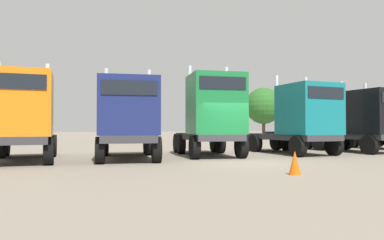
{
  "coord_description": "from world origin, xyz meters",
  "views": [
    {
      "loc": [
        -6.56,
        -13.27,
        1.44
      ],
      "look_at": [
        -0.86,
        3.99,
        1.79
      ],
      "focal_mm": 33.65,
      "sensor_mm": 36.0,
      "label": 1
    }
  ],
  "objects_px": {
    "semi_truck_green": "(212,115)",
    "semi_truck_teal": "(301,119)",
    "semi_truck_black": "(366,120)",
    "semi_truck_navy": "(128,118)",
    "semi_truck_orange": "(21,116)",
    "traffic_cone_mid": "(295,163)"
  },
  "relations": [
    {
      "from": "semi_truck_orange",
      "to": "semi_truck_black",
      "type": "distance_m",
      "value": 17.68
    },
    {
      "from": "semi_truck_orange",
      "to": "semi_truck_navy",
      "type": "xyz_separation_m",
      "value": [
        4.25,
        -0.27,
        -0.07
      ]
    },
    {
      "from": "semi_truck_navy",
      "to": "semi_truck_black",
      "type": "xyz_separation_m",
      "value": [
        13.43,
        0.59,
        0.01
      ]
    },
    {
      "from": "semi_truck_green",
      "to": "semi_truck_teal",
      "type": "relative_size",
      "value": 0.94
    },
    {
      "from": "semi_truck_black",
      "to": "traffic_cone_mid",
      "type": "xyz_separation_m",
      "value": [
        -9.35,
        -6.85,
        -1.46
      ]
    },
    {
      "from": "semi_truck_orange",
      "to": "semi_truck_teal",
      "type": "relative_size",
      "value": 1.01
    },
    {
      "from": "semi_truck_black",
      "to": "semi_truck_navy",
      "type": "bearing_deg",
      "value": -92.97
    },
    {
      "from": "semi_truck_navy",
      "to": "semi_truck_orange",
      "type": "bearing_deg",
      "value": -86.82
    },
    {
      "from": "semi_truck_orange",
      "to": "semi_truck_green",
      "type": "xyz_separation_m",
      "value": [
        8.35,
        0.26,
        0.14
      ]
    },
    {
      "from": "semi_truck_navy",
      "to": "traffic_cone_mid",
      "type": "xyz_separation_m",
      "value": [
        4.09,
        -6.26,
        -1.45
      ]
    },
    {
      "from": "semi_truck_orange",
      "to": "semi_truck_navy",
      "type": "distance_m",
      "value": 4.25
    },
    {
      "from": "semi_truck_teal",
      "to": "traffic_cone_mid",
      "type": "xyz_separation_m",
      "value": [
        -4.94,
        -6.7,
        -1.51
      ]
    },
    {
      "from": "semi_truck_teal",
      "to": "semi_truck_black",
      "type": "height_order",
      "value": "semi_truck_teal"
    },
    {
      "from": "semi_truck_green",
      "to": "semi_truck_teal",
      "type": "distance_m",
      "value": 4.92
    },
    {
      "from": "semi_truck_teal",
      "to": "semi_truck_green",
      "type": "bearing_deg",
      "value": -94.11
    },
    {
      "from": "semi_truck_green",
      "to": "semi_truck_teal",
      "type": "xyz_separation_m",
      "value": [
        4.92,
        -0.1,
        -0.14
      ]
    },
    {
      "from": "semi_truck_teal",
      "to": "traffic_cone_mid",
      "type": "height_order",
      "value": "semi_truck_teal"
    },
    {
      "from": "semi_truck_teal",
      "to": "semi_truck_orange",
      "type": "bearing_deg",
      "value": -92.26
    },
    {
      "from": "semi_truck_orange",
      "to": "semi_truck_teal",
      "type": "xyz_separation_m",
      "value": [
        13.27,
        0.17,
        -0.01
      ]
    },
    {
      "from": "semi_truck_orange",
      "to": "semi_truck_black",
      "type": "height_order",
      "value": "semi_truck_orange"
    },
    {
      "from": "semi_truck_orange",
      "to": "semi_truck_green",
      "type": "bearing_deg",
      "value": 90.69
    },
    {
      "from": "semi_truck_teal",
      "to": "traffic_cone_mid",
      "type": "distance_m",
      "value": 8.46
    }
  ]
}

